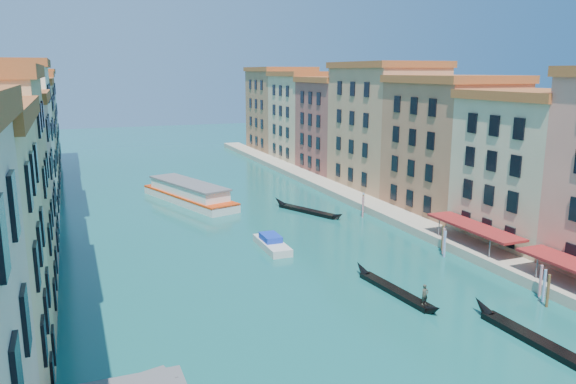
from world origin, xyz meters
name	(u,v)px	position (x,y,z in m)	size (l,w,h in m)	color
right_bank_palazzos	(405,136)	(30.00, 65.00, 9.75)	(12.80, 128.40, 21.00)	#9A4237
quay	(357,199)	(22.00, 65.00, 0.50)	(4.00, 140.00, 1.00)	#ABA28A
mooring_poles_right	(520,277)	(19.10, 28.80, 1.30)	(1.44, 54.24, 3.20)	#513A1B
vaporetto_far	(189,193)	(-1.70, 74.66, 1.39)	(10.94, 21.20, 3.09)	silver
gondola_fore	(395,289)	(8.15, 32.27, 0.42)	(2.15, 12.40, 2.47)	black
gondola_right	(541,340)	(12.62, 19.82, 0.52)	(1.64, 13.51, 2.69)	black
gondola_far	(306,210)	(12.42, 62.32, 0.39)	(6.42, 12.60, 1.90)	black
motorboat_mid	(272,243)	(2.32, 48.62, 0.58)	(2.35, 7.25, 1.50)	silver
motorboat_far	(200,195)	(0.43, 76.30, 0.60)	(4.78, 7.76, 1.54)	silver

